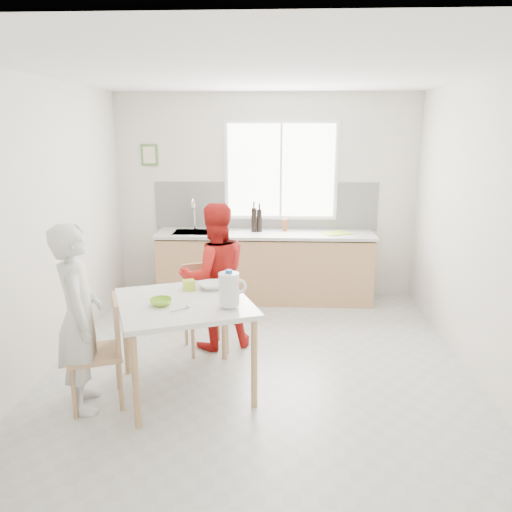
{
  "coord_description": "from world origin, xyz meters",
  "views": [
    {
      "loc": [
        0.18,
        -4.44,
        2.23
      ],
      "look_at": [
        -0.04,
        0.2,
        1.05
      ],
      "focal_mm": 35.0,
      "sensor_mm": 36.0,
      "label": 1
    }
  ],
  "objects_px": {
    "chair_left": "(103,347)",
    "chair_far": "(204,303)",
    "person_white": "(79,318)",
    "wine_bottle_a": "(254,220)",
    "dining_table": "(184,310)",
    "bowl_green": "(161,302)",
    "person_red": "(215,277)",
    "wine_bottle_b": "(259,220)",
    "bowl_white": "(211,286)",
    "milk_jug": "(230,289)"
  },
  "relations": [
    {
      "from": "person_red",
      "to": "bowl_green",
      "type": "relative_size",
      "value": 8.39
    },
    {
      "from": "chair_far",
      "to": "milk_jug",
      "type": "distance_m",
      "value": 1.21
    },
    {
      "from": "chair_far",
      "to": "person_white",
      "type": "distance_m",
      "value": 1.48
    },
    {
      "from": "person_white",
      "to": "bowl_green",
      "type": "xyz_separation_m",
      "value": [
        0.62,
        0.19,
        0.08
      ]
    },
    {
      "from": "person_red",
      "to": "wine_bottle_a",
      "type": "height_order",
      "value": "person_red"
    },
    {
      "from": "bowl_white",
      "to": "person_red",
      "type": "bearing_deg",
      "value": 94.21
    },
    {
      "from": "person_white",
      "to": "bowl_white",
      "type": "height_order",
      "value": "person_white"
    },
    {
      "from": "chair_far",
      "to": "person_white",
      "type": "bearing_deg",
      "value": -145.66
    },
    {
      "from": "chair_far",
      "to": "milk_jug",
      "type": "bearing_deg",
      "value": -91.34
    },
    {
      "from": "chair_far",
      "to": "wine_bottle_b",
      "type": "bearing_deg",
      "value": 51.0
    },
    {
      "from": "person_white",
      "to": "wine_bottle_a",
      "type": "bearing_deg",
      "value": -45.59
    },
    {
      "from": "chair_left",
      "to": "bowl_white",
      "type": "xyz_separation_m",
      "value": [
        0.82,
        0.59,
        0.35
      ]
    },
    {
      "from": "chair_left",
      "to": "wine_bottle_b",
      "type": "height_order",
      "value": "wine_bottle_b"
    },
    {
      "from": "bowl_green",
      "to": "wine_bottle_b",
      "type": "relative_size",
      "value": 0.61
    },
    {
      "from": "bowl_white",
      "to": "wine_bottle_a",
      "type": "relative_size",
      "value": 0.73
    },
    {
      "from": "person_white",
      "to": "wine_bottle_b",
      "type": "bearing_deg",
      "value": -46.7
    },
    {
      "from": "dining_table",
      "to": "person_red",
      "type": "bearing_deg",
      "value": 81.02
    },
    {
      "from": "chair_left",
      "to": "wine_bottle_a",
      "type": "relative_size",
      "value": 2.83
    },
    {
      "from": "person_white",
      "to": "person_red",
      "type": "xyz_separation_m",
      "value": [
        0.93,
        1.23,
        -0.01
      ]
    },
    {
      "from": "chair_left",
      "to": "person_red",
      "type": "xyz_separation_m",
      "value": [
        0.78,
        1.17,
        0.26
      ]
    },
    {
      "from": "person_white",
      "to": "wine_bottle_b",
      "type": "height_order",
      "value": "person_white"
    },
    {
      "from": "person_white",
      "to": "chair_left",
      "type": "bearing_deg",
      "value": -90.0
    },
    {
      "from": "wine_bottle_a",
      "to": "wine_bottle_b",
      "type": "xyz_separation_m",
      "value": [
        0.07,
        0.01,
        -0.01
      ]
    },
    {
      "from": "wine_bottle_a",
      "to": "wine_bottle_b",
      "type": "relative_size",
      "value": 1.07
    },
    {
      "from": "wine_bottle_b",
      "to": "dining_table",
      "type": "bearing_deg",
      "value": -102.27
    },
    {
      "from": "bowl_white",
      "to": "chair_far",
      "type": "bearing_deg",
      "value": 106.23
    },
    {
      "from": "milk_jug",
      "to": "dining_table",
      "type": "bearing_deg",
      "value": 139.02
    },
    {
      "from": "person_white",
      "to": "bowl_green",
      "type": "distance_m",
      "value": 0.65
    },
    {
      "from": "chair_far",
      "to": "wine_bottle_b",
      "type": "height_order",
      "value": "wine_bottle_b"
    },
    {
      "from": "wine_bottle_b",
      "to": "chair_left",
      "type": "bearing_deg",
      "value": -113.26
    },
    {
      "from": "chair_left",
      "to": "milk_jug",
      "type": "bearing_deg",
      "value": 74.36
    },
    {
      "from": "milk_jug",
      "to": "wine_bottle_a",
      "type": "bearing_deg",
      "value": 67.29
    },
    {
      "from": "chair_left",
      "to": "chair_far",
      "type": "bearing_deg",
      "value": 128.38
    },
    {
      "from": "dining_table",
      "to": "chair_left",
      "type": "xyz_separation_m",
      "value": [
        -0.64,
        -0.25,
        -0.24
      ]
    },
    {
      "from": "person_red",
      "to": "milk_jug",
      "type": "height_order",
      "value": "person_red"
    },
    {
      "from": "dining_table",
      "to": "person_white",
      "type": "bearing_deg",
      "value": -158.73
    },
    {
      "from": "person_white",
      "to": "person_red",
      "type": "height_order",
      "value": "person_white"
    },
    {
      "from": "chair_far",
      "to": "person_red",
      "type": "distance_m",
      "value": 0.3
    },
    {
      "from": "wine_bottle_a",
      "to": "wine_bottle_b",
      "type": "distance_m",
      "value": 0.07
    },
    {
      "from": "dining_table",
      "to": "wine_bottle_a",
      "type": "xyz_separation_m",
      "value": [
        0.47,
        2.48,
        0.34
      ]
    },
    {
      "from": "dining_table",
      "to": "chair_far",
      "type": "distance_m",
      "value": 0.92
    },
    {
      "from": "dining_table",
      "to": "bowl_green",
      "type": "height_order",
      "value": "bowl_green"
    },
    {
      "from": "bowl_green",
      "to": "milk_jug",
      "type": "relative_size",
      "value": 0.61
    },
    {
      "from": "bowl_white",
      "to": "dining_table",
      "type": "bearing_deg",
      "value": -118.92
    },
    {
      "from": "chair_far",
      "to": "milk_jug",
      "type": "relative_size",
      "value": 2.99
    },
    {
      "from": "wine_bottle_a",
      "to": "milk_jug",
      "type": "bearing_deg",
      "value": -91.44
    },
    {
      "from": "milk_jug",
      "to": "wine_bottle_a",
      "type": "distance_m",
      "value": 2.62
    },
    {
      "from": "wine_bottle_a",
      "to": "bowl_white",
      "type": "bearing_deg",
      "value": -97.5
    },
    {
      "from": "dining_table",
      "to": "bowl_white",
      "type": "height_order",
      "value": "bowl_white"
    },
    {
      "from": "milk_jug",
      "to": "chair_left",
      "type": "bearing_deg",
      "value": 164.36
    }
  ]
}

